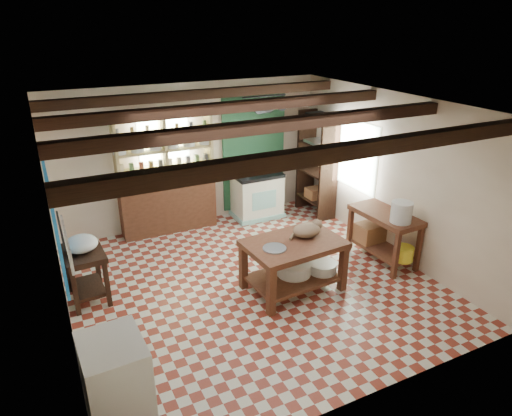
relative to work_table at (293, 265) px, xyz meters
name	(u,v)px	position (x,y,z in m)	size (l,w,h in m)	color
floor	(251,283)	(-0.47, 0.40, -0.39)	(5.00, 5.00, 0.02)	maroon
ceiling	(250,106)	(-0.47, 0.40, 2.22)	(5.00, 5.00, 0.02)	#45454A
wall_back	(192,155)	(-0.47, 2.90, 0.92)	(5.00, 0.04, 2.60)	beige
wall_front	(368,293)	(-0.47, -2.10, 0.92)	(5.00, 0.04, 2.60)	beige
wall_left	(55,237)	(-2.97, 0.40, 0.92)	(0.04, 5.00, 2.60)	beige
wall_right	(392,175)	(2.03, 0.40, 0.92)	(0.04, 5.00, 2.60)	beige
ceiling_beams	(250,115)	(-0.47, 0.40, 2.10)	(5.00, 3.80, 0.15)	black
blue_wall_patch	(55,223)	(-2.94, 1.30, 0.72)	(0.04, 1.40, 1.60)	#186CB9
green_wall_patch	(254,150)	(0.78, 2.87, 0.87)	(1.30, 0.04, 2.30)	#1F4F2F
window_back	(163,137)	(-0.97, 2.88, 1.32)	(0.90, 0.02, 0.80)	beige
window_right	(353,154)	(2.01, 1.40, 1.02)	(0.02, 1.30, 1.20)	beige
utensil_rail	(63,242)	(-2.91, -0.80, 1.40)	(0.06, 0.90, 0.28)	black
pot_rack	(264,105)	(0.78, 2.45, 1.80)	(0.86, 0.12, 0.36)	black
shelving_unit	(166,173)	(-1.02, 2.71, 0.72)	(1.70, 0.34, 2.20)	tan
tall_rack	(317,165)	(1.81, 2.20, 0.62)	(0.40, 0.86, 2.00)	black
work_table	(293,265)	(0.00, 0.00, 0.00)	(1.34, 0.89, 0.76)	brown
stove	(257,195)	(0.69, 2.55, 0.06)	(0.91, 0.61, 0.89)	white
prep_table	(86,275)	(-2.67, 1.03, -0.01)	(0.51, 0.74, 0.75)	black
white_cabinet	(117,387)	(-2.69, -1.37, 0.11)	(0.55, 0.66, 0.99)	silver
right_counter	(383,237)	(1.71, 0.10, 0.03)	(0.58, 1.15, 0.83)	brown
cat	(307,230)	(0.25, 0.07, 0.47)	(0.42, 0.32, 0.19)	#977758
steel_tray	(275,248)	(-0.35, -0.07, 0.39)	(0.32, 0.32, 0.02)	#A9ABB1
basin_large	(294,269)	(0.05, 0.05, -0.09)	(0.50, 0.50, 0.17)	silver
basin_small	(322,267)	(0.46, -0.07, -0.11)	(0.42, 0.42, 0.15)	silver
kettle_left	(245,170)	(0.44, 2.55, 0.62)	(0.19, 0.19, 0.22)	#A9ABB1
kettle_right	(262,168)	(0.79, 2.55, 0.61)	(0.16, 0.16, 0.20)	black
enamel_bowl	(81,244)	(-2.67, 1.03, 0.48)	(0.43, 0.43, 0.22)	silver
white_bucket	(401,212)	(1.68, -0.26, 0.60)	(0.31, 0.31, 0.31)	silver
wicker_basket	(370,232)	(1.70, 0.40, -0.01)	(0.43, 0.34, 0.30)	#905D3A
yellow_tub	(403,253)	(1.73, -0.35, -0.05)	(0.30, 0.30, 0.22)	yellow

